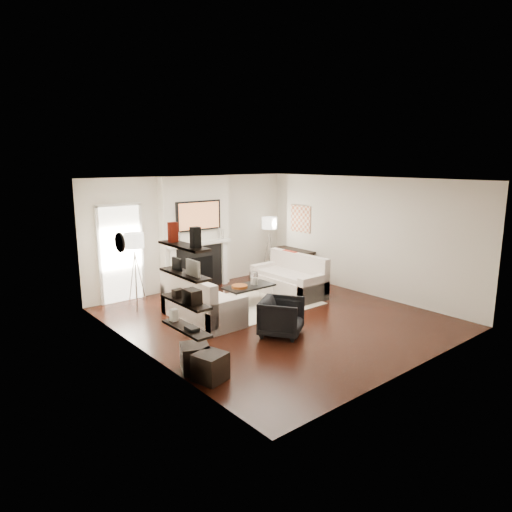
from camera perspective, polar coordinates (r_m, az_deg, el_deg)
room_envelope at (r=8.77m, az=2.50°, el=0.66°), size 6.00×6.00×6.00m
chimney_breast at (r=11.04m, az=-7.57°, el=2.88°), size 1.80×0.25×2.70m
fireplace_surround at (r=11.09m, az=-7.08°, el=-1.44°), size 1.30×0.02×1.04m
firebox at (r=11.10m, az=-7.06°, el=-1.80°), size 0.75×0.02×0.65m
mantel_pilaster_l at (r=10.69m, az=-10.25°, el=-1.87°), size 0.12×0.08×1.10m
mantel_pilaster_r at (r=11.45m, az=-3.97°, el=-0.80°), size 0.12×0.08×1.10m
mantel_shelf at (r=10.92m, az=-7.02°, el=1.58°), size 1.70×0.18×0.07m
tv_body at (r=10.85m, az=-7.18°, el=5.03°), size 1.20×0.06×0.70m
tv_screen at (r=10.82m, az=-7.09°, el=5.01°), size 1.10×0.00×0.62m
candlestick_l_tall at (r=10.62m, az=-9.57°, el=2.22°), size 0.04×0.04×0.30m
candlestick_l_short at (r=10.56m, az=-10.17°, el=1.98°), size 0.04×0.04×0.24m
candlestick_r_tall at (r=11.20m, az=-4.70°, el=2.84°), size 0.04×0.04×0.30m
candlestick_r_short at (r=11.28m, az=-4.16°, el=2.76°), size 0.04×0.04×0.24m
hallway_panel at (r=10.34m, az=-16.54°, el=0.20°), size 0.90×0.02×2.10m
door_trim_l at (r=10.15m, az=-18.97°, el=-0.17°), size 0.06×0.06×2.16m
door_trim_r at (r=10.52m, az=-14.10°, el=0.52°), size 0.06×0.06×2.16m
door_trim_top at (r=10.17m, az=-16.85°, el=6.15°), size 1.02×0.06×0.06m
rug at (r=9.91m, az=-0.45°, el=-6.05°), size 2.60×2.00×0.01m
loveseat_left_base at (r=9.00m, az=-6.67°, el=-6.64°), size 0.85×1.80×0.42m
loveseat_left_back at (r=8.73m, az=-8.56°, el=-5.09°), size 0.18×1.80×0.80m
loveseat_left_arm_n at (r=8.33m, az=-3.61°, el=-7.44°), size 0.85×0.18×0.60m
loveseat_left_arm_s at (r=9.63m, az=-9.33°, el=-4.91°), size 0.85×0.18×0.60m
loveseat_left_cushion at (r=8.94m, az=-6.44°, el=-5.00°), size 0.63×1.44×0.10m
pillow_left_orange at (r=8.93m, az=-9.61°, el=-3.39°), size 0.10×0.42×0.42m
pillow_left_charcoal at (r=8.43m, az=-7.54°, el=-4.30°), size 0.10×0.40×0.40m
loveseat_right_base at (r=10.62m, az=4.02°, el=-3.69°), size 0.85×1.80×0.42m
loveseat_right_back at (r=10.77m, az=5.34°, el=-1.76°), size 0.18×1.80×0.80m
loveseat_right_arm_n at (r=10.05m, az=7.22°, el=-4.13°), size 0.85×0.18×0.60m
loveseat_right_arm_s at (r=11.18m, az=1.16°, el=-2.40°), size 0.85×0.18×0.60m
loveseat_right_cushion at (r=10.52m, az=3.85°, el=-2.38°), size 0.63×1.44×0.10m
pillow_right_orange at (r=10.93m, az=4.25°, el=-0.44°), size 0.10×0.42×0.42m
pillow_right_charcoal at (r=10.52m, az=6.51°, el=-1.03°), size 0.10×0.40×0.40m
coffee_table at (r=9.81m, az=-0.91°, el=-3.83°), size 1.10×0.55×0.04m
coffee_leg_nw at (r=9.41m, az=-2.45°, el=-5.86°), size 0.02×0.02×0.38m
coffee_leg_ne at (r=10.02m, az=2.12°, el=-4.75°), size 0.02×0.02×0.38m
coffee_leg_sw at (r=9.75m, az=-4.02°, el=-5.25°), size 0.02×0.02×0.38m
coffee_leg_se at (r=10.33m, az=0.49°, el=-4.22°), size 0.02×0.02×0.38m
hurricane_glass at (r=9.86m, az=-0.23°, el=-2.79°), size 0.16×0.16×0.28m
hurricane_candle at (r=9.87m, az=-0.23°, el=-3.15°), size 0.11×0.11×0.17m
copper_bowl at (r=9.65m, az=-2.07°, el=-3.83°), size 0.34×0.34×0.06m
armchair at (r=8.15m, az=3.22°, el=-7.40°), size 0.96×0.95×0.73m
lamp_left_post at (r=9.82m, az=-14.76°, el=-3.01°), size 0.02×0.02×1.20m
lamp_left_shade at (r=9.64m, az=-15.02°, el=1.88°), size 0.40×0.40×0.30m
lamp_left_leg_a at (r=9.86m, az=-14.18°, el=-2.91°), size 0.25×0.02×1.23m
lamp_left_leg_b at (r=9.88m, az=-15.28°, el=-2.94°), size 0.14×0.22×1.23m
lamp_left_leg_c at (r=9.71m, az=-14.81°, el=-3.17°), size 0.14×0.22×1.23m
lamp_right_post at (r=12.10m, az=1.68°, el=0.15°), size 0.02×0.02×1.20m
lamp_right_shade at (r=11.96m, az=1.70°, el=4.15°), size 0.40×0.40×0.30m
lamp_right_leg_a at (r=12.17m, az=2.06°, el=0.22°), size 0.25×0.02×1.23m
lamp_right_leg_b at (r=12.13m, az=1.18°, el=0.19°), size 0.14×0.22×1.23m
lamp_right_leg_c at (r=11.99m, az=1.78°, el=0.05°), size 0.14×0.22×1.23m
console_top at (r=12.11m, az=4.88°, el=0.75°), size 0.35×1.20×0.04m
console_leg_n at (r=11.81m, az=6.72°, el=-1.43°), size 0.30×0.04×0.71m
console_leg_s at (r=12.58m, az=3.10°, el=-0.55°), size 0.30×0.04×0.71m
wall_art at (r=12.07m, az=5.61°, el=4.65°), size 0.03×0.70×0.70m
shelf_bottom at (r=6.66m, az=-8.70°, el=-8.94°), size 0.25×1.00×0.03m
shelf_lower at (r=6.53m, az=-8.81°, el=-5.66°), size 0.25×1.00×0.04m
shelf_upper at (r=6.42m, az=-8.92°, el=-2.25°), size 0.25×1.00×0.04m
shelf_top at (r=6.34m, az=-9.03°, el=1.25°), size 0.25×1.00×0.04m
decor_magfile_a at (r=6.05m, az=-7.58°, el=2.31°), size 0.12×0.10×0.28m
decor_magfile_b at (r=6.55m, az=-10.33°, el=2.95°), size 0.12×0.10×0.28m
decor_frame_a at (r=6.21m, az=-7.88°, el=-1.51°), size 0.04×0.30×0.22m
decor_frame_b at (r=6.57m, az=-9.85°, el=-1.01°), size 0.04×0.22×0.18m
decor_wine_rack at (r=6.35m, az=-8.00°, el=-5.04°), size 0.18×0.25×0.20m
decor_box_small at (r=6.67m, az=-9.70°, el=-4.62°), size 0.15×0.12×0.12m
decor_books at (r=6.53m, az=-8.01°, el=-8.97°), size 0.14×0.20×0.05m
decor_box_tall at (r=6.91m, az=-10.23°, el=-7.28°), size 0.10×0.10×0.18m
clock_rim at (r=8.00m, az=-16.66°, el=1.64°), size 0.04×0.34×0.34m
clock_face at (r=8.01m, az=-16.49°, el=1.66°), size 0.01×0.29×0.29m
ottoman_near at (r=6.95m, az=-7.62°, el=-12.47°), size 0.53×0.53×0.40m
ottoman_far at (r=6.64m, az=-5.73°, el=-13.62°), size 0.49×0.49×0.40m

